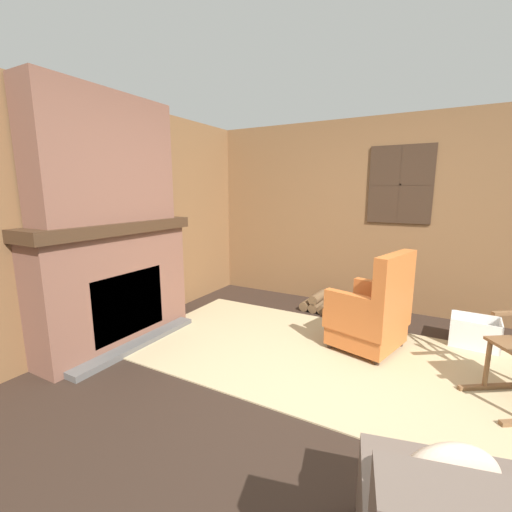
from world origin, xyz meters
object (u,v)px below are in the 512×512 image
object	(u,v)px
firewood_stack	(318,303)
storage_case	(136,212)
oil_lamp_vase	(77,216)
laundry_basket	(475,332)
armchair	(372,314)

from	to	relation	value
firewood_stack	storage_case	xyz separation A→B (m)	(-1.54, -1.59, 1.24)
oil_lamp_vase	storage_case	size ratio (longest dim) A/B	0.91
firewood_stack	laundry_basket	world-z (taller)	laundry_basket
armchair	oil_lamp_vase	size ratio (longest dim) A/B	4.31
laundry_basket	oil_lamp_vase	xyz separation A→B (m)	(-3.28, -1.98, 1.18)
armchair	firewood_stack	world-z (taller)	armchair
armchair	laundry_basket	world-z (taller)	armchair
oil_lamp_vase	laundry_basket	bearing A→B (deg)	31.12
laundry_basket	storage_case	distance (m)	3.72
firewood_stack	laundry_basket	xyz separation A→B (m)	(1.74, -0.28, 0.06)
firewood_stack	laundry_basket	distance (m)	1.76
firewood_stack	oil_lamp_vase	world-z (taller)	oil_lamp_vase
laundry_basket	storage_case	xyz separation A→B (m)	(-3.28, -1.31, 1.18)
laundry_basket	armchair	bearing A→B (deg)	-147.11
storage_case	firewood_stack	bearing A→B (deg)	45.86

